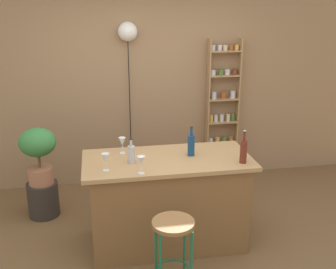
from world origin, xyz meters
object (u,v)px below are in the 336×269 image
(spice_shelf, at_px, (223,110))
(bottle_sauce_amber, at_px, (191,145))
(plant_stool, at_px, (43,199))
(potted_plant, at_px, (38,150))
(bottle_wine_red, at_px, (243,151))
(bottle_vinegar, at_px, (131,154))
(wine_glass_left, at_px, (122,142))
(bar_stool, at_px, (173,239))
(pendant_globe_light, at_px, (128,33))
(wine_glass_center, at_px, (106,158))
(wine_glass_right, at_px, (141,161))

(spice_shelf, height_order, bottle_sauce_amber, spice_shelf)
(plant_stool, distance_m, potted_plant, 0.60)
(bottle_wine_red, height_order, bottle_vinegar, bottle_wine_red)
(wine_glass_left, bearing_deg, potted_plant, 147.26)
(bar_stool, bearing_deg, pendant_globe_light, 93.45)
(bottle_sauce_amber, distance_m, wine_glass_center, 0.88)
(wine_glass_right, height_order, pendant_globe_light, pendant_globe_light)
(bottle_sauce_amber, bearing_deg, pendant_globe_light, 107.33)
(bar_stool, relative_size, potted_plant, 1.02)
(bar_stool, height_order, plant_stool, bar_stool)
(bar_stool, bearing_deg, potted_plant, 128.53)
(bottle_sauce_amber, bearing_deg, wine_glass_left, 164.49)
(bar_stool, height_order, wine_glass_center, wine_glass_center)
(bottle_vinegar, bearing_deg, wine_glass_right, -76.40)
(plant_stool, distance_m, bottle_vinegar, 1.53)
(potted_plant, distance_m, wine_glass_center, 1.25)
(potted_plant, xyz_separation_m, wine_glass_left, (0.90, -0.58, 0.24))
(bottle_wine_red, bearing_deg, spice_shelf, 78.81)
(plant_stool, relative_size, bottle_vinegar, 1.65)
(potted_plant, bearing_deg, wine_glass_right, -47.42)
(spice_shelf, relative_size, bottle_vinegar, 7.81)
(plant_stool, bearing_deg, wine_glass_center, -54.18)
(bar_stool, relative_size, bottle_wine_red, 2.13)
(bottle_wine_red, xyz_separation_m, wine_glass_center, (-1.28, 0.04, -0.00))
(spice_shelf, bearing_deg, plant_stool, -163.18)
(bar_stool, xyz_separation_m, wine_glass_left, (-0.33, 0.97, 0.54))
(wine_glass_center, bearing_deg, bottle_vinegar, 29.54)
(bar_stool, bearing_deg, plant_stool, 128.53)
(spice_shelf, height_order, wine_glass_center, spice_shelf)
(wine_glass_right, bearing_deg, wine_glass_left, 103.26)
(bar_stool, height_order, bottle_vinegar, bottle_vinegar)
(bottle_sauce_amber, distance_m, bottle_vinegar, 0.61)
(potted_plant, bearing_deg, bottle_wine_red, -27.37)
(wine_glass_left, bearing_deg, pendant_globe_light, 81.49)
(bar_stool, xyz_separation_m, spice_shelf, (1.12, 2.26, 0.46))
(bottle_wine_red, height_order, bottle_sauce_amber, bottle_wine_red)
(potted_plant, height_order, wine_glass_left, wine_glass_left)
(potted_plant, xyz_separation_m, bottle_vinegar, (0.96, -0.86, 0.22))
(bar_stool, distance_m, bottle_wine_red, 1.07)
(bar_stool, relative_size, spice_shelf, 0.35)
(bottle_wine_red, xyz_separation_m, wine_glass_left, (-1.10, 0.46, -0.00))
(spice_shelf, bearing_deg, bar_stool, -116.28)
(bottle_wine_red, distance_m, pendant_globe_light, 2.21)
(wine_glass_right, xyz_separation_m, pendant_globe_light, (0.07, 1.85, 0.95))
(bottle_vinegar, bearing_deg, bottle_wine_red, -9.77)
(bottle_wine_red, bearing_deg, wine_glass_left, 157.42)
(spice_shelf, xyz_separation_m, pendant_globe_light, (-1.25, 0.03, 1.04))
(plant_stool, height_order, pendant_globe_light, pendant_globe_light)
(wine_glass_right, bearing_deg, spice_shelf, 54.07)
(plant_stool, distance_m, wine_glass_right, 1.74)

